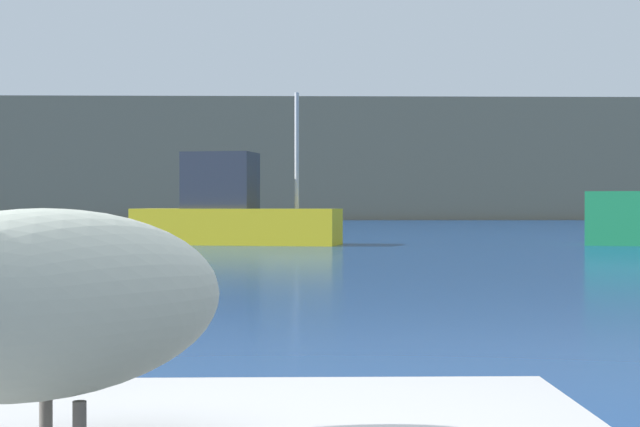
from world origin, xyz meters
The scene contains 3 objects.
hillside_backdrop centered at (0.00, 81.79, 4.60)m, with size 140.00×16.78×9.20m, color #7F755B.
pelican centered at (-0.56, -0.32, 0.92)m, with size 1.07×1.03×0.87m.
fishing_boat_yellow centered at (-1.81, 26.46, 0.92)m, with size 6.03×2.90×4.26m.
Camera 1 is at (-0.00, -2.55, 1.12)m, focal length 57.53 mm.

